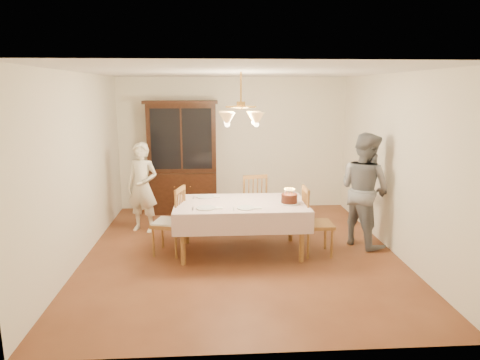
{
  "coord_description": "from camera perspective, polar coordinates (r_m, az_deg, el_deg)",
  "views": [
    {
      "loc": [
        -0.38,
        -5.98,
        2.37
      ],
      "look_at": [
        0.0,
        0.2,
        1.05
      ],
      "focal_mm": 32.0,
      "sensor_mm": 36.0,
      "label": 1
    }
  ],
  "objects": [
    {
      "name": "room_shell",
      "position": [
        6.04,
        0.12,
        4.54
      ],
      "size": [
        5.0,
        5.0,
        5.0
      ],
      "color": "white",
      "rests_on": "ground"
    },
    {
      "name": "adult_in_grey",
      "position": [
        6.78,
        16.23,
        -1.23
      ],
      "size": [
        0.99,
        1.06,
        1.74
      ],
      "primitive_type": "imported",
      "rotation": [
        0.0,
        0.0,
        2.1
      ],
      "color": "slate",
      "rests_on": "ground"
    },
    {
      "name": "place_setting_near_left",
      "position": [
        5.91,
        -4.45,
        -3.74
      ],
      "size": [
        0.41,
        0.27,
        0.02
      ],
      "color": "white",
      "rests_on": "dining_table"
    },
    {
      "name": "place_setting_near_right",
      "position": [
        5.9,
        0.89,
        -3.74
      ],
      "size": [
        0.39,
        0.25,
        0.02
      ],
      "color": "white",
      "rests_on": "dining_table"
    },
    {
      "name": "birthday_cake",
      "position": [
        6.17,
        6.57,
        -2.53
      ],
      "size": [
        0.3,
        0.3,
        0.22
      ],
      "color": "white",
      "rests_on": "dining_table"
    },
    {
      "name": "ground",
      "position": [
        6.44,
        0.11,
        -9.55
      ],
      "size": [
        5.0,
        5.0,
        0.0
      ],
      "primitive_type": "plane",
      "color": "brown",
      "rests_on": "ground"
    },
    {
      "name": "china_hutch",
      "position": [
        8.36,
        -7.67,
        2.78
      ],
      "size": [
        1.38,
        0.54,
        2.16
      ],
      "color": "black",
      "rests_on": "ground"
    },
    {
      "name": "dining_table",
      "position": [
        6.22,
        0.11,
        -3.69
      ],
      "size": [
        1.9,
        1.1,
        0.76
      ],
      "color": "brown",
      "rests_on": "ground"
    },
    {
      "name": "elderly_woman",
      "position": [
        7.34,
        -12.88,
        -0.96
      ],
      "size": [
        0.64,
        0.53,
        1.51
      ],
      "primitive_type": "imported",
      "rotation": [
        0.0,
        0.0,
        -0.36
      ],
      "color": "white",
      "rests_on": "ground"
    },
    {
      "name": "chair_left_end",
      "position": [
        6.33,
        -9.44,
        -5.75
      ],
      "size": [
        0.52,
        0.53,
        1.0
      ],
      "color": "brown",
      "rests_on": "ground"
    },
    {
      "name": "chair_right_end",
      "position": [
        6.32,
        10.19,
        -5.91
      ],
      "size": [
        0.42,
        0.44,
        1.0
      ],
      "color": "brown",
      "rests_on": "ground"
    },
    {
      "name": "chandelier",
      "position": [
        6.0,
        0.12,
        8.29
      ],
      "size": [
        0.62,
        0.62,
        0.73
      ],
      "color": "#BF8C3F",
      "rests_on": "ground"
    },
    {
      "name": "place_setting_far_left",
      "position": [
        6.53,
        -4.55,
        -2.23
      ],
      "size": [
        0.42,
        0.27,
        0.02
      ],
      "color": "white",
      "rests_on": "dining_table"
    },
    {
      "name": "chair_far_side",
      "position": [
        7.25,
        1.66,
        -3.39
      ],
      "size": [
        0.51,
        0.49,
        1.0
      ],
      "color": "brown",
      "rests_on": "ground"
    }
  ]
}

